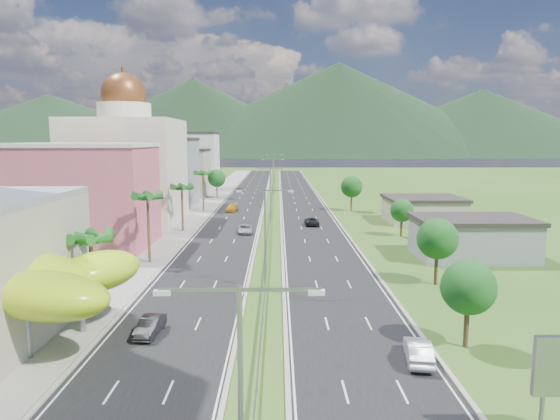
{
  "coord_description": "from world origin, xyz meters",
  "views": [
    {
      "loc": [
        1.37,
        -42.0,
        16.03
      ],
      "look_at": [
        1.63,
        22.18,
        7.0
      ],
      "focal_mm": 32.0,
      "sensor_mm": 36.0,
      "label": 1
    }
  ],
  "objects": [
    {
      "name": "ground",
      "position": [
        0.0,
        0.0,
        0.0
      ],
      "size": [
        500.0,
        500.0,
        0.0
      ],
      "primitive_type": "plane",
      "color": "#2D5119",
      "rests_on": "ground"
    },
    {
      "name": "road_left",
      "position": [
        -7.5,
        90.0,
        0.02
      ],
      "size": [
        11.0,
        260.0,
        0.04
      ],
      "primitive_type": "cube",
      "color": "black",
      "rests_on": "ground"
    },
    {
      "name": "road_right",
      "position": [
        7.5,
        90.0,
        0.02
      ],
      "size": [
        11.0,
        260.0,
        0.04
      ],
      "primitive_type": "cube",
      "color": "black",
      "rests_on": "ground"
    },
    {
      "name": "sidewalk_left",
      "position": [
        -17.0,
        90.0,
        0.06
      ],
      "size": [
        7.0,
        260.0,
        0.12
      ],
      "primitive_type": "cube",
      "color": "gray",
      "rests_on": "ground"
    },
    {
      "name": "median_guardrail",
      "position": [
        0.0,
        71.99,
        0.62
      ],
      "size": [
        0.1,
        216.06,
        0.76
      ],
      "color": "gray",
      "rests_on": "ground"
    },
    {
      "name": "streetlight_median_a",
      "position": [
        0.0,
        -25.0,
        6.75
      ],
      "size": [
        6.04,
        0.25,
        11.0
      ],
      "color": "gray",
      "rests_on": "ground"
    },
    {
      "name": "streetlight_median_b",
      "position": [
        0.0,
        10.0,
        6.75
      ],
      "size": [
        6.04,
        0.25,
        11.0
      ],
      "color": "gray",
      "rests_on": "ground"
    },
    {
      "name": "streetlight_median_c",
      "position": [
        0.0,
        50.0,
        6.75
      ],
      "size": [
        6.04,
        0.25,
        11.0
      ],
      "color": "gray",
      "rests_on": "ground"
    },
    {
      "name": "streetlight_median_d",
      "position": [
        0.0,
        95.0,
        6.75
      ],
      "size": [
        6.04,
        0.25,
        11.0
      ],
      "color": "gray",
      "rests_on": "ground"
    },
    {
      "name": "streetlight_median_e",
      "position": [
        0.0,
        140.0,
        6.75
      ],
      "size": [
        6.04,
        0.25,
        11.0
      ],
      "color": "gray",
      "rests_on": "ground"
    },
    {
      "name": "lime_canopy",
      "position": [
        -20.0,
        -4.0,
        4.99
      ],
      "size": [
        18.0,
        15.0,
        7.4
      ],
      "color": "#B4E015",
      "rests_on": "ground"
    },
    {
      "name": "pink_shophouse",
      "position": [
        -28.0,
        32.0,
        7.5
      ],
      "size": [
        20.0,
        15.0,
        15.0
      ],
      "primitive_type": "cube",
      "color": "#CC5363",
      "rests_on": "ground"
    },
    {
      "name": "domed_building",
      "position": [
        -28.0,
        55.0,
        11.35
      ],
      "size": [
        20.0,
        20.0,
        28.7
      ],
      "color": "beige",
      "rests_on": "ground"
    },
    {
      "name": "midrise_grey",
      "position": [
        -27.0,
        80.0,
        8.0
      ],
      "size": [
        16.0,
        15.0,
        16.0
      ],
      "primitive_type": "cube",
      "color": "gray",
      "rests_on": "ground"
    },
    {
      "name": "midrise_beige",
      "position": [
        -27.0,
        102.0,
        6.5
      ],
      "size": [
        16.0,
        15.0,
        13.0
      ],
      "primitive_type": "cube",
      "color": "gray",
      "rests_on": "ground"
    },
    {
      "name": "midrise_white",
      "position": [
        -27.0,
        125.0,
        9.0
      ],
      "size": [
        16.0,
        15.0,
        18.0
      ],
      "primitive_type": "cube",
      "color": "silver",
      "rests_on": "ground"
    },
    {
      "name": "shed_near",
      "position": [
        28.0,
        25.0,
        2.5
      ],
      "size": [
        15.0,
        10.0,
        5.0
      ],
      "primitive_type": "cube",
      "color": "gray",
      "rests_on": "ground"
    },
    {
      "name": "shed_far",
      "position": [
        30.0,
        55.0,
        2.2
      ],
      "size": [
        14.0,
        12.0,
        4.4
      ],
      "primitive_type": "cube",
      "color": "gray",
      "rests_on": "ground"
    },
    {
      "name": "palm_tree_b",
      "position": [
        -15.5,
        2.0,
        7.06
      ],
      "size": [
        3.6,
        3.6,
        8.1
      ],
      "color": "#47301C",
      "rests_on": "ground"
    },
    {
      "name": "palm_tree_c",
      "position": [
        -15.5,
        22.0,
        8.5
      ],
      "size": [
        3.6,
        3.6,
        9.6
      ],
      "color": "#47301C",
      "rests_on": "ground"
    },
    {
      "name": "palm_tree_d",
      "position": [
        -15.5,
        45.0,
        7.54
      ],
      "size": [
        3.6,
        3.6,
        8.6
      ],
      "color": "#47301C",
      "rests_on": "ground"
    },
    {
      "name": "palm_tree_e",
      "position": [
        -15.5,
        70.0,
        8.31
      ],
      "size": [
        3.6,
        3.6,
        9.4
      ],
      "color": "#47301C",
      "rests_on": "ground"
    },
    {
      "name": "leafy_tree_lfar",
      "position": [
        -15.5,
        95.0,
        5.58
      ],
      "size": [
        4.9,
        4.9,
        8.05
      ],
      "color": "#47301C",
      "rests_on": "ground"
    },
    {
      "name": "leafy_tree_ra",
      "position": [
        16.0,
        -5.0,
        4.78
      ],
      "size": [
        4.2,
        4.2,
        6.9
      ],
      "color": "#47301C",
      "rests_on": "ground"
    },
    {
      "name": "leafy_tree_rb",
      "position": [
        19.0,
        12.0,
        5.18
      ],
      "size": [
        4.55,
        4.55,
        7.47
      ],
      "color": "#47301C",
      "rests_on": "ground"
    },
    {
      "name": "leafy_tree_rc",
      "position": [
        22.0,
        40.0,
        4.37
      ],
      "size": [
        3.85,
        3.85,
        6.33
      ],
      "color": "#47301C",
      "rests_on": "ground"
    },
    {
      "name": "leafy_tree_rd",
      "position": [
        18.0,
        70.0,
        5.58
      ],
      "size": [
        4.9,
        4.9,
        8.05
      ],
      "color": "#47301C",
      "rests_on": "ground"
    },
    {
      "name": "mountain_ridge",
      "position": [
        60.0,
        450.0,
        0.0
      ],
      "size": [
        860.0,
        140.0,
        90.0
      ],
      "primitive_type": null,
      "color": "black",
      "rests_on": "ground"
    },
    {
      "name": "car_dark_left",
      "position": [
        -9.24,
        -2.46,
        0.78
      ],
      "size": [
        1.88,
        4.6,
        1.48
      ],
      "primitive_type": "imported",
      "rotation": [
        0.0,
        0.0,
        -0.07
      ],
      "color": "black",
      "rests_on": "road_left"
    },
    {
      "name": "car_silver_mid_left",
      "position": [
        -4.32,
        42.9,
        0.76
      ],
      "size": [
        2.75,
        5.34,
        1.44
      ],
      "primitive_type": "imported",
      "rotation": [
        0.0,
        0.0,
        0.07
      ],
      "color": "#A1A3A8",
      "rests_on": "road_left"
    },
    {
      "name": "car_yellow_far_left",
      "position": [
        -9.0,
        69.7,
        0.83
      ],
      "size": [
        2.64,
        5.61,
        1.58
      ],
      "primitive_type": "imported",
      "rotation": [
        0.0,
        0.0,
        -0.08
      ],
      "color": "#C58617",
      "rests_on": "road_left"
    },
    {
      "name": "car_silver_right",
      "position": [
        11.56,
        -7.61,
        0.85
      ],
      "size": [
        2.43,
        5.14,
        1.63
      ],
      "primitive_type": "imported",
      "rotation": [
        0.0,
        0.0,
        2.99
      ],
      "color": "#B1B4B9",
      "rests_on": "road_right"
    },
    {
      "name": "car_dark_far_right",
      "position": [
        7.74,
        50.98,
        0.8
      ],
      "size": [
        2.61,
        5.48,
        1.51
      ],
      "primitive_type": "imported",
      "rotation": [
        0.0,
        0.0,
        3.16
      ],
      "color": "black",
      "rests_on": "road_right"
    }
  ]
}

